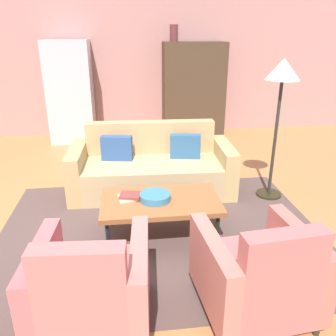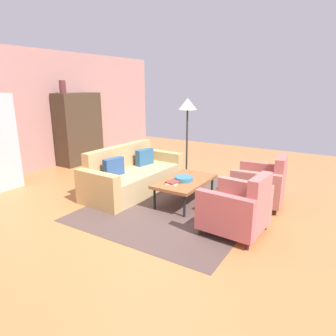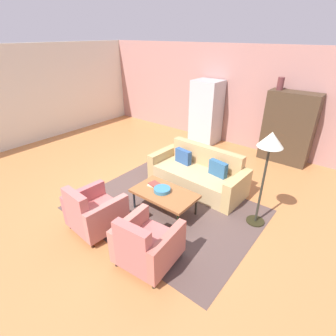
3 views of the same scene
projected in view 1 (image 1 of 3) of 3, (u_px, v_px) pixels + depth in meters
ground_plane at (109, 223)px, 3.90m from camera, size 11.82×11.82×0.00m
wall_back at (111, 63)px, 6.82m from camera, size 9.85×0.12×2.80m
area_rug at (160, 232)px, 3.72m from camera, size 3.40×2.60×0.01m
couch at (152, 168)px, 4.66m from camera, size 2.13×0.97×0.86m
coffee_table at (160, 203)px, 3.53m from camera, size 1.20×0.70×0.42m
armchair_left at (91, 291)px, 2.40m from camera, size 0.85×0.85×0.88m
armchair_right at (259, 277)px, 2.54m from camera, size 0.87×0.87×0.88m
fruit_bowl at (155, 197)px, 3.50m from camera, size 0.31×0.31×0.07m
book_stack at (130, 196)px, 3.54m from camera, size 0.27×0.22×0.05m
cabinet at (194, 90)px, 6.86m from camera, size 1.20×0.51×1.80m
vase_tall at (174, 33)px, 6.42m from camera, size 0.15×0.15×0.30m
refrigerator at (71, 92)px, 6.49m from camera, size 0.80×0.73×1.85m
floor_lamp at (282, 83)px, 4.02m from camera, size 0.40×0.40×1.72m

